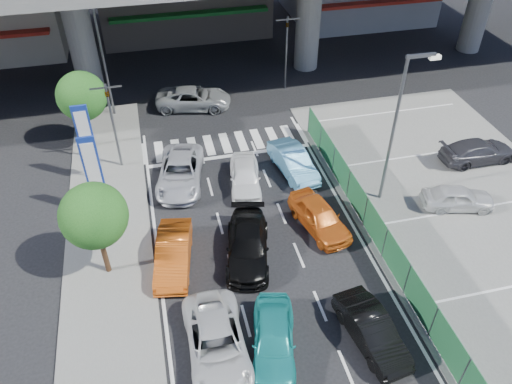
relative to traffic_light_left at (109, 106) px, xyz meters
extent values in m
plane|color=black|center=(6.20, -12.00, -3.94)|extent=(120.00, 120.00, 0.00)
cube|color=#626260|center=(17.20, -10.00, -3.91)|extent=(12.00, 28.00, 0.06)
cube|color=#626260|center=(-0.80, -8.00, -3.88)|extent=(4.00, 30.00, 0.12)
cylinder|color=slate|center=(-1.80, 10.00, 0.06)|extent=(1.80, 1.80, 8.00)
cylinder|color=slate|center=(14.20, 10.00, 0.06)|extent=(1.80, 1.80, 8.00)
cylinder|color=slate|center=(28.20, 10.00, 0.06)|extent=(1.80, 1.80, 8.00)
cube|color=#156B23|center=(6.20, 15.90, -1.14)|extent=(12.60, 1.60, 0.25)
cube|color=#AC2015|center=(22.20, 14.90, -1.14)|extent=(10.80, 1.60, 0.25)
cylinder|color=#595B60|center=(0.00, 0.00, -1.34)|extent=(0.14, 0.14, 5.20)
cube|color=#595B60|center=(0.00, 0.00, 1.06)|extent=(1.60, 0.08, 0.08)
imported|color=black|center=(0.00, 0.00, 0.76)|extent=(0.26, 1.24, 0.50)
cylinder|color=#595B60|center=(11.70, 7.00, -1.34)|extent=(0.14, 0.14, 5.20)
cube|color=#595B60|center=(11.70, 7.00, 1.06)|extent=(1.60, 0.08, 0.08)
imported|color=black|center=(11.70, 7.00, 0.76)|extent=(0.26, 1.24, 0.50)
cylinder|color=#595B60|center=(13.20, -6.00, 0.06)|extent=(0.16, 0.16, 8.00)
cube|color=#595B60|center=(13.80, -6.00, 3.96)|extent=(1.40, 0.15, 0.15)
cube|color=silver|center=(14.50, -6.00, 3.81)|extent=(0.50, 0.22, 0.18)
cylinder|color=#595B60|center=(-0.30, 6.00, 0.06)|extent=(0.16, 0.16, 8.00)
cylinder|color=#595B60|center=(-1.00, -4.00, -2.84)|extent=(0.10, 0.10, 2.20)
cube|color=navy|center=(-1.00, -4.00, -0.74)|extent=(0.80, 0.12, 3.00)
cube|color=white|center=(-1.00, -4.07, -0.74)|extent=(0.60, 0.02, 2.40)
cylinder|color=#595B60|center=(-1.40, -1.00, -2.84)|extent=(0.10, 0.10, 2.20)
cube|color=navy|center=(-1.40, -1.00, -0.74)|extent=(0.80, 0.12, 3.00)
cube|color=white|center=(-1.40, -1.07, -0.74)|extent=(0.60, 0.02, 2.40)
cylinder|color=#382314|center=(-0.80, -8.00, -2.74)|extent=(0.24, 0.24, 2.40)
sphere|color=#164413|center=(-0.80, -8.00, -0.54)|extent=(2.80, 2.80, 2.80)
cylinder|color=#382314|center=(-1.60, 2.50, -2.74)|extent=(0.24, 0.24, 2.40)
sphere|color=#164413|center=(-1.60, 2.50, -0.54)|extent=(2.80, 2.80, 2.80)
imported|color=silver|center=(3.22, -13.22, -3.27)|extent=(2.25, 4.81, 1.33)
imported|color=teal|center=(5.35, -13.53, -3.25)|extent=(2.58, 4.33, 1.38)
imported|color=black|center=(9.14, -14.04, -3.29)|extent=(1.96, 4.10, 1.30)
imported|color=#CA5212|center=(2.12, -8.22, -3.25)|extent=(2.19, 4.38, 1.38)
imported|color=black|center=(5.48, -8.47, -3.26)|extent=(2.91, 4.99, 1.36)
imported|color=#C75917|center=(9.31, -7.39, -3.25)|extent=(2.50, 4.31, 1.38)
imported|color=#B4B5BD|center=(3.13, -2.24, -3.25)|extent=(3.26, 5.33, 1.38)
imported|color=white|center=(6.48, -3.40, -3.26)|extent=(2.19, 4.15, 1.35)
imported|color=#4C8EB8|center=(9.37, -2.74, -3.25)|extent=(2.09, 4.36, 1.38)
imported|color=#929699|center=(4.97, 5.76, -3.24)|extent=(5.34, 3.28, 1.38)
imported|color=silver|center=(16.65, -7.65, -3.26)|extent=(3.85, 2.28, 1.23)
imported|color=#333238|center=(19.97, -4.21, -3.23)|extent=(4.44, 1.85, 1.28)
cone|color=#FC4B0E|center=(11.80, -8.54, -3.56)|extent=(0.41, 0.41, 0.62)
camera|label=1|loc=(2.13, -24.17, 13.06)|focal=35.00mm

